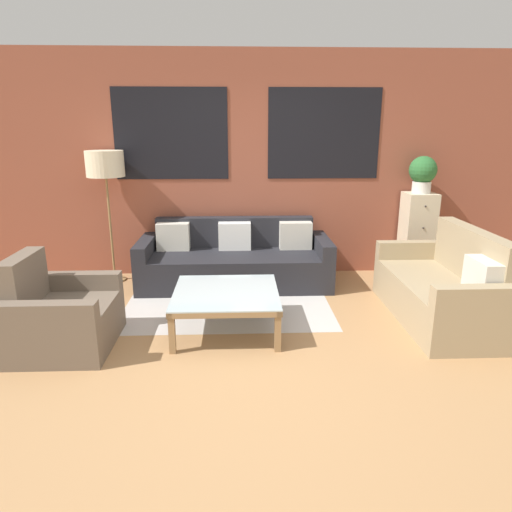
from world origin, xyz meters
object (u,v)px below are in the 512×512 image
object	(u,v)px
armchair_corner	(62,317)
drawer_cabinet	(417,235)
couch_dark	(235,261)
floor_lamp	(105,168)
coffee_table	(226,296)
potted_plant	(423,173)
settee_vintage	(444,290)

from	to	relation	value
armchair_corner	drawer_cabinet	xyz separation A→B (m)	(3.86, 1.86, 0.27)
couch_dark	floor_lamp	xyz separation A→B (m)	(-1.53, 0.18, 1.13)
coffee_table	couch_dark	bearing A→B (deg)	86.72
floor_lamp	potted_plant	size ratio (longest dim) A/B	3.55
coffee_table	drawer_cabinet	bearing A→B (deg)	33.18
drawer_cabinet	armchair_corner	bearing A→B (deg)	-154.26
couch_dark	coffee_table	distance (m)	1.36
armchair_corner	coffee_table	bearing A→B (deg)	10.95
potted_plant	couch_dark	bearing A→B (deg)	-174.59
couch_dark	drawer_cabinet	size ratio (longest dim) A/B	2.13
couch_dark	potted_plant	bearing A→B (deg)	5.41
settee_vintage	floor_lamp	xyz separation A→B (m)	(-3.63, 1.37, 1.11)
potted_plant	armchair_corner	bearing A→B (deg)	-154.26
settee_vintage	floor_lamp	size ratio (longest dim) A/B	1.03
settee_vintage	potted_plant	world-z (taller)	potted_plant
settee_vintage	armchair_corner	size ratio (longest dim) A/B	1.85
couch_dark	armchair_corner	distance (m)	2.23
coffee_table	armchair_corner	bearing A→B (deg)	-169.05
couch_dark	settee_vintage	xyz separation A→B (m)	(2.10, -1.19, 0.03)
potted_plant	coffee_table	bearing A→B (deg)	-146.82
settee_vintage	coffee_table	distance (m)	2.18
floor_lamp	armchair_corner	bearing A→B (deg)	-89.38
armchair_corner	drawer_cabinet	distance (m)	4.29
coffee_table	potted_plant	bearing A→B (deg)	33.18
drawer_cabinet	coffee_table	bearing A→B (deg)	-146.82
armchair_corner	floor_lamp	xyz separation A→B (m)	(-0.02, 1.82, 1.14)
floor_lamp	settee_vintage	bearing A→B (deg)	-20.72
settee_vintage	potted_plant	xyz separation A→B (m)	(0.25, 1.41, 1.03)
couch_dark	floor_lamp	bearing A→B (deg)	173.26
armchair_corner	floor_lamp	distance (m)	2.15
armchair_corner	potted_plant	distance (m)	4.41
armchair_corner	floor_lamp	world-z (taller)	floor_lamp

